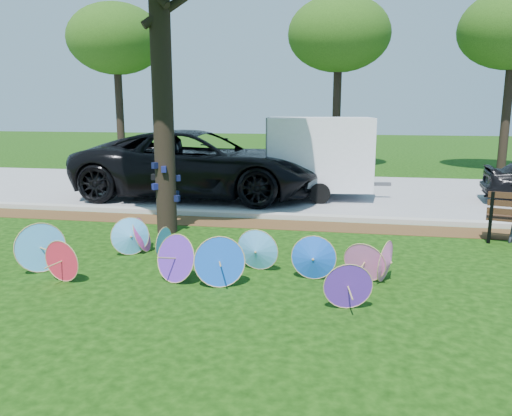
# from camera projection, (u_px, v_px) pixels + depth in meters

# --- Properties ---
(ground) EXTENTS (90.00, 90.00, 0.00)m
(ground) POSITION_uv_depth(u_px,v_px,m) (199.00, 291.00, 7.55)
(ground) COLOR black
(ground) RESTS_ON ground
(mulch_strip) EXTENTS (90.00, 1.00, 0.01)m
(mulch_strip) POSITION_uv_depth(u_px,v_px,m) (255.00, 224.00, 11.89)
(mulch_strip) COLOR #472D16
(mulch_strip) RESTS_ON ground
(curb) EXTENTS (90.00, 0.30, 0.12)m
(curb) POSITION_uv_depth(u_px,v_px,m) (260.00, 215.00, 12.55)
(curb) COLOR #B7B5AD
(curb) RESTS_ON ground
(street) EXTENTS (90.00, 8.00, 0.01)m
(street) POSITION_uv_depth(u_px,v_px,m) (282.00, 191.00, 16.56)
(street) COLOR gray
(street) RESTS_ON ground
(parasol_pile) EXTENTS (6.32, 2.64, 0.85)m
(parasol_pile) POSITION_uv_depth(u_px,v_px,m) (203.00, 253.00, 8.20)
(parasol_pile) COLOR #53B2FF
(parasol_pile) RESTS_ON ground
(black_van) EXTENTS (7.40, 3.48, 2.04)m
(black_van) POSITION_uv_depth(u_px,v_px,m) (198.00, 164.00, 15.20)
(black_van) COLOR black
(black_van) RESTS_ON ground
(cargo_trailer) EXTENTS (3.23, 2.24, 2.73)m
(cargo_trailer) POSITION_uv_depth(u_px,v_px,m) (319.00, 153.00, 15.01)
(cargo_trailer) COLOR white
(cargo_trailer) RESTS_ON ground
(bg_trees) EXTENTS (21.48, 4.69, 7.40)m
(bg_trees) POSITION_uv_depth(u_px,v_px,m) (314.00, 35.00, 21.41)
(bg_trees) COLOR black
(bg_trees) RESTS_ON ground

